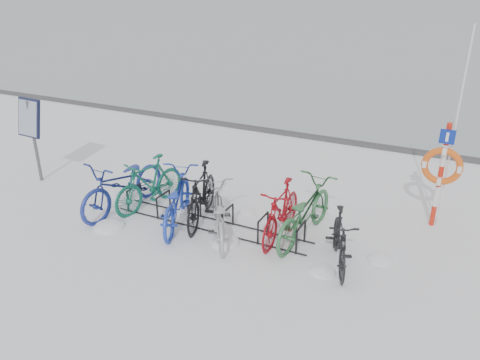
{
  "coord_description": "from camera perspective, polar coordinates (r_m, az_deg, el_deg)",
  "views": [
    {
      "loc": [
        3.97,
        -6.81,
        4.39
      ],
      "look_at": [
        0.32,
        0.6,
        0.78
      ],
      "focal_mm": 35.0,
      "sensor_mm": 36.0,
      "label": 1
    }
  ],
  "objects": [
    {
      "name": "bike_3",
      "position": [
        9.01,
        -4.72,
        -1.59
      ],
      "size": [
        1.01,
        1.97,
        1.14
      ],
      "primitive_type": "imported",
      "rotation": [
        0.0,
        0.0,
        0.26
      ],
      "color": "black",
      "rests_on": "ground"
    },
    {
      "name": "bike_4",
      "position": [
        8.46,
        -2.69,
        -3.92
      ],
      "size": [
        1.54,
        1.92,
        0.97
      ],
      "primitive_type": "imported",
      "rotation": [
        0.0,
        0.0,
        3.7
      ],
      "color": "#A1A4A8",
      "rests_on": "ground"
    },
    {
      "name": "lifebuoy_station",
      "position": [
        9.21,
        23.43,
        1.57
      ],
      "size": [
        0.71,
        0.22,
        3.7
      ],
      "color": "red",
      "rests_on": "ground"
    },
    {
      "name": "bike_2",
      "position": [
        8.97,
        -7.82,
        -2.15
      ],
      "size": [
        1.37,
        2.14,
        1.06
      ],
      "primitive_type": "imported",
      "rotation": [
        0.0,
        0.0,
        3.5
      ],
      "color": "#203EBD",
      "rests_on": "ground"
    },
    {
      "name": "ground",
      "position": [
        9.02,
        -3.55,
        -5.57
      ],
      "size": [
        900.0,
        900.0,
        0.0
      ],
      "primitive_type": "plane",
      "color": "white",
      "rests_on": "ground"
    },
    {
      "name": "bike_6",
      "position": [
        8.48,
        7.86,
        -3.61
      ],
      "size": [
        0.95,
        2.15,
        1.09
      ],
      "primitive_type": "imported",
      "rotation": [
        0.0,
        0.0,
        3.03
      ],
      "color": "#326E40",
      "rests_on": "ground"
    },
    {
      "name": "bike_rack",
      "position": [
        8.94,
        -3.58,
        -4.56
      ],
      "size": [
        4.0,
        0.48,
        0.46
      ],
      "color": "black",
      "rests_on": "ground"
    },
    {
      "name": "snow_drifts",
      "position": [
        8.81,
        -3.07,
        -6.34
      ],
      "size": [
        6.16,
        2.2,
        0.21
      ],
      "color": "white",
      "rests_on": "ground"
    },
    {
      "name": "bike_7",
      "position": [
        7.83,
        12.1,
        -6.96
      ],
      "size": [
        0.98,
        1.65,
        0.96
      ],
      "primitive_type": "imported",
      "rotation": [
        0.0,
        0.0,
        0.36
      ],
      "color": "black",
      "rests_on": "ground"
    },
    {
      "name": "info_board",
      "position": [
        11.46,
        -24.22,
        6.38
      ],
      "size": [
        0.66,
        0.28,
        1.95
      ],
      "rotation": [
        0.0,
        0.0,
        -0.06
      ],
      "color": "#595B5E",
      "rests_on": "ground"
    },
    {
      "name": "bike_1",
      "position": [
        9.72,
        -11.01,
        -0.2
      ],
      "size": [
        0.86,
        1.87,
        1.09
      ],
      "primitive_type": "imported",
      "rotation": [
        0.0,
        0.0,
        -0.2
      ],
      "color": "#13614A",
      "rests_on": "ground"
    },
    {
      "name": "bike_0",
      "position": [
        9.69,
        -14.02,
        -0.3
      ],
      "size": [
        1.01,
        2.29,
        1.16
      ],
      "primitive_type": "imported",
      "rotation": [
        0.0,
        0.0,
        -0.11
      ],
      "color": "navy",
      "rests_on": "ground"
    },
    {
      "name": "bike_5",
      "position": [
        8.45,
        5.05,
        -3.64
      ],
      "size": [
        0.54,
        1.79,
        1.07
      ],
      "primitive_type": "imported",
      "rotation": [
        0.0,
        0.0,
        0.02
      ],
      "color": "maroon",
      "rests_on": "ground"
    },
    {
      "name": "quay_edge",
      "position": [
        14.01,
        8.44,
        5.27
      ],
      "size": [
        400.0,
        0.25,
        0.1
      ],
      "primitive_type": "cube",
      "color": "#3F3F42",
      "rests_on": "ground"
    }
  ]
}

